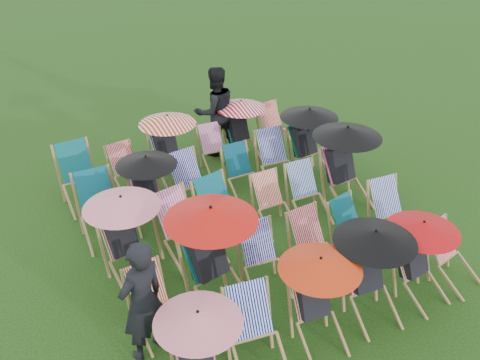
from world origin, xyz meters
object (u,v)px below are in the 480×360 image
deckchair_29 (277,129)px  person_left (142,301)px  deckchair_0 (199,355)px  deckchair_5 (454,256)px  person_rear (215,111)px

deckchair_29 → person_left: size_ratio=0.54×
deckchair_0 → person_left: (-0.32, 0.84, 0.23)m
deckchair_5 → deckchair_29: (0.00, 4.66, 0.03)m
person_rear → person_left: bearing=55.5°
deckchair_29 → person_rear: 1.34m
deckchair_5 → person_rear: (-1.17, 5.11, 0.49)m
deckchair_0 → deckchair_5: 3.94m
deckchair_0 → person_left: 0.92m
deckchair_5 → person_left: person_left is taller
person_left → person_rear: (3.08, 4.27, 0.08)m
person_left → person_rear: person_rear is taller
deckchair_0 → deckchair_29: deckchair_0 is taller
deckchair_5 → deckchair_29: size_ratio=0.96×
deckchair_5 → person_left: 4.35m
person_rear → deckchair_5: bearing=104.2°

